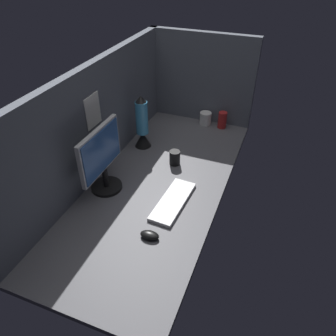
{
  "coord_description": "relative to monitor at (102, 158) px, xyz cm",
  "views": [
    {
      "loc": [
        -138.81,
        -61.53,
        121.52
      ],
      "look_at": [
        -6.44,
        0.0,
        14.0
      ],
      "focal_mm": 34.57,
      "sensor_mm": 36.0,
      "label": 1
    }
  ],
  "objects": [
    {
      "name": "mug_ceramic_white",
      "position": [
        95.73,
        -32.93,
        -16.2
      ],
      "size": [
        12.28,
        8.85,
        9.68
      ],
      "color": "white",
      "rests_on": "ground_plane"
    },
    {
      "name": "lava_lamp",
      "position": [
        49.64,
        -1.15,
        -5.5
      ],
      "size": [
        11.33,
        11.33,
        37.09
      ],
      "color": "black",
      "rests_on": "ground_plane"
    },
    {
      "name": "mug_black_travel",
      "position": [
        37.05,
        -29.31,
        -16.32
      ],
      "size": [
        6.85,
        6.85,
        9.48
      ],
      "color": "black",
      "rests_on": "ground_plane"
    },
    {
      "name": "mouse",
      "position": [
        -25.8,
        -39.42,
        -19.36
      ],
      "size": [
        6.07,
        9.87,
        3.4
      ],
      "primitive_type": "ellipsoid",
      "rotation": [
        0.0,
        0.0,
        0.05
      ],
      "color": "black",
      "rests_on": "ground_plane"
    },
    {
      "name": "cubicle_wall_back",
      "position": [
        16.1,
        12.39,
        11.95
      ],
      "size": [
        180.0,
        5.5,
        65.99
      ],
      "color": "#565B66",
      "rests_on": "ground_plane"
    },
    {
      "name": "ground_plane",
      "position": [
        16.1,
        -25.11,
        -22.56
      ],
      "size": [
        180.0,
        80.0,
        3.0
      ],
      "primitive_type": "cube",
      "color": "#515156"
    },
    {
      "name": "mug_red_plastic",
      "position": [
        94.99,
        -46.16,
        -14.79
      ],
      "size": [
        6.42,
        6.42,
        12.55
      ],
      "color": "red",
      "rests_on": "ground_plane"
    },
    {
      "name": "monitor",
      "position": [
        0.0,
        0.0,
        0.0
      ],
      "size": [
        37.62,
        18.0,
        38.71
      ],
      "color": "black",
      "rests_on": "ground_plane"
    },
    {
      "name": "keyboard",
      "position": [
        1.94,
        -41.24,
        -20.06
      ],
      "size": [
        37.71,
        15.18,
        2.0
      ],
      "primitive_type": "cube",
      "rotation": [
        0.0,
        0.0,
        -0.06
      ],
      "color": "silver",
      "rests_on": "ground_plane"
    },
    {
      "name": "cubicle_wall_side",
      "position": [
        103.6,
        -25.11,
        11.93
      ],
      "size": [
        5.0,
        80.0,
        65.99
      ],
      "primitive_type": "cube",
      "color": "#565B66",
      "rests_on": "ground_plane"
    }
  ]
}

